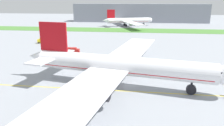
{
  "coord_description": "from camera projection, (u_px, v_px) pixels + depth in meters",
  "views": [
    {
      "loc": [
        2.96,
        -54.58,
        21.92
      ],
      "look_at": [
        -5.39,
        9.29,
        3.49
      ],
      "focal_mm": 35.54,
      "sensor_mm": 36.0,
      "label": 1
    }
  ],
  "objects": [
    {
      "name": "terminal_building",
      "position": [
        140.0,
        13.0,
        225.54
      ],
      "size": [
        133.27,
        20.0,
        18.0
      ],
      "primitive_type": "cube",
      "color": "gray",
      "rests_on": "ground"
    },
    {
      "name": "ground_crew_marshaller_front",
      "position": [
        71.0,
        110.0,
        43.75
      ],
      "size": [
        0.41,
        0.51,
        1.61
      ],
      "color": "black",
      "rests_on": "ground"
    },
    {
      "name": "service_truck_fuel_bowser",
      "position": [
        43.0,
        40.0,
        115.8
      ],
      "size": [
        5.33,
        3.57,
        2.97
      ],
      "color": "yellow",
      "rests_on": "ground"
    },
    {
      "name": "parked_airliner_far_left",
      "position": [
        128.0,
        21.0,
        189.43
      ],
      "size": [
        42.18,
        68.6,
        14.08
      ],
      "color": "white",
      "rests_on": "ground"
    },
    {
      "name": "ground_plane",
      "position": [
        128.0,
        86.0,
        58.42
      ],
      "size": [
        600.0,
        600.0,
        0.0
      ],
      "primitive_type": "plane",
      "color": "#9399A0",
      "rests_on": "ground"
    },
    {
      "name": "airliner_foreground",
      "position": [
        117.0,
        66.0,
        57.47
      ],
      "size": [
        54.6,
        88.87,
        16.08
      ],
      "color": "white",
      "rests_on": "ground"
    },
    {
      "name": "ground_crew_wingwalker_port",
      "position": [
        101.0,
        77.0,
        62.65
      ],
      "size": [
        0.47,
        0.47,
        1.62
      ],
      "color": "black",
      "rests_on": "ground"
    },
    {
      "name": "apron_taxi_line",
      "position": [
        127.0,
        91.0,
        55.13
      ],
      "size": [
        280.0,
        0.36,
        0.01
      ],
      "primitive_type": "cube",
      "color": "yellow",
      "rests_on": "ground"
    },
    {
      "name": "grass_median_strip",
      "position": [
        137.0,
        30.0,
        164.61
      ],
      "size": [
        320.0,
        24.0,
        0.1
      ],
      "primitive_type": "cube",
      "color": "#4C8438",
      "rests_on": "ground"
    },
    {
      "name": "service_truck_baggage_loader",
      "position": [
        73.0,
        51.0,
        91.47
      ],
      "size": [
        5.12,
        2.66,
        2.88
      ],
      "color": "#B21E19",
      "rests_on": "ground"
    }
  ]
}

